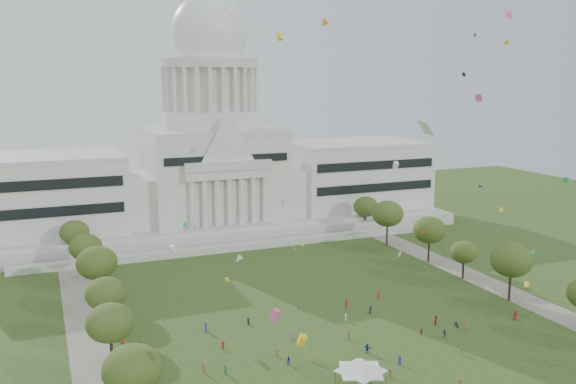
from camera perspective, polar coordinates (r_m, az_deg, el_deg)
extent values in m
plane|color=#32491D|center=(114.64, 8.90, -15.74)|extent=(400.00, 400.00, 0.00)
cube|color=beige|center=(215.21, -7.09, -2.67)|extent=(160.00, 60.00, 4.00)
cube|color=beige|center=(184.74, -4.37, -5.12)|extent=(130.00, 3.00, 2.00)
cube|color=beige|center=(191.73, -5.12, -4.09)|extent=(140.00, 3.00, 5.00)
cube|color=silver|center=(204.63, -22.12, -0.32)|extent=(50.00, 34.00, 22.00)
cube|color=silver|center=(232.01, 6.12, 1.57)|extent=(50.00, 34.00, 22.00)
cube|color=silver|center=(205.03, -14.23, -0.70)|extent=(12.00, 26.00, 16.00)
cube|color=silver|center=(218.88, -0.11, 0.31)|extent=(12.00, 26.00, 16.00)
cube|color=silver|center=(211.25, -7.12, 1.51)|extent=(44.00, 38.00, 28.00)
cube|color=silver|center=(191.74, -5.56, 1.61)|extent=(28.00, 3.00, 2.40)
cube|color=black|center=(187.34, -22.12, -0.62)|extent=(46.00, 0.40, 11.00)
cube|color=black|center=(216.92, 8.28, 1.45)|extent=(46.00, 0.40, 11.00)
cylinder|color=silver|center=(209.17, -7.24, 6.77)|extent=(32.00, 32.00, 6.00)
cylinder|color=silver|center=(208.80, -7.30, 9.51)|extent=(28.00, 28.00, 14.00)
cylinder|color=beige|center=(208.86, -7.36, 11.84)|extent=(32.40, 32.40, 3.00)
cylinder|color=silver|center=(209.08, -7.39, 13.35)|extent=(22.00, 22.00, 8.00)
ellipsoid|color=white|center=(209.34, -7.42, 14.44)|extent=(25.00, 25.00, 26.20)
cube|color=gray|center=(127.99, -18.11, -13.26)|extent=(8.00, 160.00, 0.04)
cube|color=gray|center=(163.76, 18.00, -8.01)|extent=(8.00, 160.00, 0.04)
ellipsoid|color=#3C4E18|center=(94.67, -14.35, -15.79)|extent=(8.86, 8.86, 7.25)
cylinder|color=black|center=(115.49, -16.17, -14.33)|extent=(0.56, 0.56, 5.47)
ellipsoid|color=#3B4D1C|center=(113.23, -16.32, -11.66)|extent=(8.42, 8.42, 6.89)
cylinder|color=black|center=(151.49, 20.03, -8.40)|extent=(0.56, 0.56, 6.20)
ellipsoid|color=#384B17|center=(149.58, 20.18, -6.01)|extent=(9.55, 9.55, 7.82)
cylinder|color=black|center=(130.87, -16.57, -11.40)|extent=(0.56, 0.56, 5.27)
ellipsoid|color=#3A4D1C|center=(128.94, -16.70, -9.09)|extent=(8.12, 8.12, 6.65)
cylinder|color=black|center=(164.15, 16.06, -7.03)|extent=(0.56, 0.56, 4.56)
ellipsoid|color=#374C15|center=(162.81, 16.15, -5.41)|extent=(7.01, 7.01, 5.74)
cylinder|color=black|center=(148.09, -17.33, -8.71)|extent=(0.56, 0.56, 6.03)
ellipsoid|color=#364B15|center=(146.18, -17.47, -6.33)|extent=(9.29, 9.29, 7.60)
cylinder|color=black|center=(176.04, 13.03, -5.47)|extent=(0.56, 0.56, 5.97)
ellipsoid|color=#334714|center=(174.45, 13.11, -3.47)|extent=(9.19, 9.19, 7.52)
cylinder|color=black|center=(165.79, -18.30, -6.83)|extent=(0.56, 0.56, 5.41)
ellipsoid|color=#394E16|center=(164.24, -18.42, -4.91)|extent=(8.33, 8.33, 6.81)
cylinder|color=black|center=(191.50, 9.24, -3.99)|extent=(0.56, 0.56, 6.37)
ellipsoid|color=#3D4F1E|center=(189.95, 9.30, -2.01)|extent=(9.82, 9.82, 8.03)
cylinder|color=black|center=(183.15, -19.24, -5.28)|extent=(0.56, 0.56, 5.32)
ellipsoid|color=#3A4C1A|center=(181.77, -19.35, -3.57)|extent=(8.19, 8.19, 6.70)
cylinder|color=black|center=(207.81, 7.24, -2.93)|extent=(0.56, 0.56, 5.47)
ellipsoid|color=#334616|center=(206.57, 7.28, -1.37)|extent=(8.42, 8.42, 6.89)
cylinder|color=#4C4C4C|center=(105.56, 9.18, -17.32)|extent=(0.12, 0.12, 2.76)
cylinder|color=#4C4C4C|center=(107.62, 4.46, -16.64)|extent=(0.12, 0.12, 2.76)
cylinder|color=#4C4C4C|center=(110.27, 7.45, -16.00)|extent=(0.12, 0.12, 2.76)
cube|color=white|center=(105.83, 6.81, -16.28)|extent=(8.59, 8.59, 0.22)
pyramid|color=white|center=(105.29, 6.83, -15.68)|extent=(12.03, 12.03, 2.21)
imported|color=#B21E1E|center=(140.83, 20.48, -10.77)|extent=(1.14, 1.15, 2.00)
imported|color=#B21E1E|center=(133.57, 13.71, -11.56)|extent=(1.14, 1.00, 1.99)
imported|color=#26262B|center=(127.66, 14.42, -12.71)|extent=(0.69, 1.18, 1.74)
imported|color=#994C8C|center=(123.69, 5.70, -13.24)|extent=(0.68, 1.00, 1.56)
imported|color=navy|center=(118.44, 7.43, -14.32)|extent=(1.56, 1.75, 1.83)
imported|color=olive|center=(109.27, 15.76, -16.84)|extent=(0.78, 1.03, 1.89)
imported|color=navy|center=(113.23, 0.03, -15.50)|extent=(0.92, 0.80, 1.61)
imported|color=#33723F|center=(121.41, 15.97, -14.07)|extent=(1.13, 1.02, 1.57)
imported|color=#B21E1E|center=(127.83, 12.36, -12.66)|extent=(0.49, 0.86, 1.45)
cube|color=navy|center=(115.01, 10.41, -15.25)|extent=(0.50, 0.48, 1.62)
cube|color=#B21E1E|center=(146.04, 8.47, -9.47)|extent=(0.57, 0.57, 1.87)
cube|color=olive|center=(111.31, -7.87, -16.00)|extent=(0.50, 0.59, 1.90)
cube|color=navy|center=(127.60, -7.70, -12.43)|extent=(0.48, 0.59, 1.93)
cube|color=#26262B|center=(130.14, -3.72, -11.99)|extent=(0.46, 0.46, 1.52)
cube|color=navy|center=(122.01, -13.71, -13.82)|extent=(0.51, 0.45, 1.63)
cube|color=olive|center=(110.35, 9.59, -16.36)|extent=(0.36, 0.49, 1.66)
cube|color=#26262B|center=(136.71, 7.71, -10.89)|extent=(0.53, 0.43, 1.74)
cube|color=#B21E1E|center=(140.02, 5.49, -10.33)|extent=(0.28, 0.45, 1.67)
cube|color=olive|center=(133.33, 16.26, -11.75)|extent=(0.54, 0.59, 1.90)
cube|color=#994C8C|center=(123.34, 0.28, -13.18)|extent=(0.45, 0.57, 1.87)
cube|color=#4C4C51|center=(108.61, 7.31, -16.80)|extent=(0.46, 0.35, 1.53)
cube|color=olive|center=(115.98, -1.00, -14.85)|extent=(0.38, 0.48, 1.59)
cube|color=silver|center=(132.45, 5.42, -11.60)|extent=(0.46, 0.47, 1.52)
cube|color=#33723F|center=(137.97, 1.08, -10.63)|extent=(0.33, 0.45, 1.56)
cube|color=olive|center=(114.42, 2.42, -15.23)|extent=(0.34, 0.46, 1.57)
cube|color=#33723F|center=(110.51, -5.84, -16.22)|extent=(0.49, 0.53, 1.69)
cube|color=#B21E1E|center=(120.00, -6.09, -14.04)|extent=(0.40, 0.46, 1.48)
cube|color=#B21E1E|center=(125.54, -15.24, -13.11)|extent=(0.44, 0.58, 1.94)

